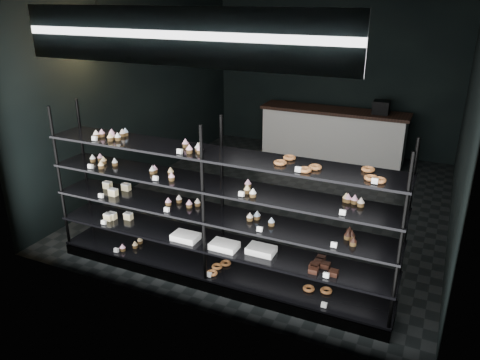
{
  "coord_description": "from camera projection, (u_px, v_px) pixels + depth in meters",
  "views": [
    {
      "loc": [
        2.28,
        -6.52,
        3.09
      ],
      "look_at": [
        0.16,
        -1.9,
        1.07
      ],
      "focal_mm": 35.0,
      "sensor_mm": 36.0,
      "label": 1
    }
  ],
  "objects": [
    {
      "name": "display_shelf",
      "position": [
        212.0,
        232.0,
        5.2
      ],
      "size": [
        4.0,
        0.5,
        1.91
      ],
      "color": "black",
      "rests_on": "room"
    },
    {
      "name": "room",
      "position": [
        284.0,
        102.0,
        6.94
      ],
      "size": [
        5.01,
        6.01,
        3.2
      ],
      "color": "black",
      "rests_on": "ground"
    },
    {
      "name": "signage",
      "position": [
        174.0,
        36.0,
        4.04
      ],
      "size": [
        3.3,
        0.05,
        0.5
      ],
      "color": "#0E1946",
      "rests_on": "room"
    },
    {
      "name": "service_counter",
      "position": [
        333.0,
        133.0,
        9.38
      ],
      "size": [
        2.9,
        0.65,
        1.23
      ],
      "color": "silver",
      "rests_on": "room"
    },
    {
      "name": "pendant_lamp",
      "position": [
        101.0,
        46.0,
        6.19
      ],
      "size": [
        0.33,
        0.33,
        0.89
      ],
      "color": "black",
      "rests_on": "room"
    }
  ]
}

